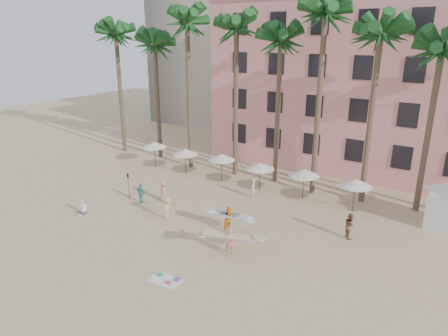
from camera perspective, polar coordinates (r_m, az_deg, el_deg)
The scene contains 10 objects.
ground at distance 24.88m, azimuth -6.87°, elevation -12.70°, with size 120.00×120.00×0.00m, color #D1B789.
pink_hotel at distance 42.95m, azimuth 23.95°, elevation 10.52°, with size 35.00×14.00×16.00m, color pink.
palm_row at distance 33.88m, azimuth 10.22°, elevation 18.48°, with size 44.40×5.40×16.30m.
umbrella_row at distance 34.87m, azimuth 2.30°, elevation 0.98°, with size 22.50×2.70×2.73m.
beach_towel at distance 23.03m, azimuth -8.26°, elevation -15.50°, with size 1.87×1.13×0.14m.
carrier_yellow at distance 24.53m, azimuth 0.95°, elevation -10.21°, with size 3.43×2.17×1.86m.
carrier_white at distance 27.27m, azimuth 0.80°, elevation -7.28°, with size 3.07×0.96×1.81m.
beachgoers at distance 29.79m, azimuth -2.09°, elevation -5.18°, with size 16.68×8.02×1.81m.
paddle at distance 33.25m, azimuth -13.50°, elevation -2.10°, with size 0.18×0.04×2.23m.
seated_man at distance 31.92m, azimuth -19.64°, elevation -5.64°, with size 0.46×0.80×1.04m.
Camera 1 is at (13.93, -16.11, 12.87)m, focal length 32.00 mm.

